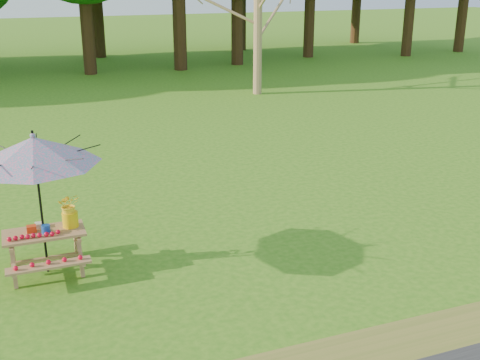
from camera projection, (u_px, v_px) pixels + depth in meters
name	position (u px, v px, depth m)	size (l,w,h in m)	color
ground	(93.00, 294.00, 8.66)	(120.00, 120.00, 0.00)	#337015
picnic_table	(46.00, 252.00, 9.20)	(1.20, 1.32, 0.67)	#9F7548
patio_umbrella	(34.00, 151.00, 8.68)	(2.07, 2.07, 2.25)	black
produce_bins	(40.00, 228.00, 9.10)	(0.34, 0.41, 0.13)	red
tomatoes_row	(34.00, 236.00, 8.87)	(0.77, 0.13, 0.07)	red
flower_bucket	(69.00, 209.00, 9.19)	(0.33, 0.28, 0.54)	yellow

